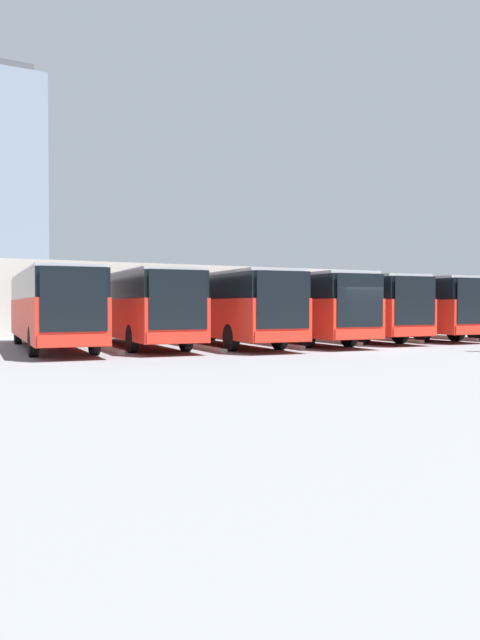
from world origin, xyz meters
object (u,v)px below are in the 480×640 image
Objects in this scene: bus_0 at (440,306)px; bus_4 at (220,306)px; bus_1 at (391,306)px; bus_2 at (337,306)px; bus_6 at (51,306)px; bus_5 at (135,306)px; bus_3 at (286,306)px.

bus_4 is at bearing 8.01° from bus_0.
bus_2 is at bearing 4.14° from bus_1.
bus_1 is 18.07m from bus_6.
bus_0 is 1.00× the size of bus_4.
bus_1 is 1.00× the size of bus_5.
bus_2 is (7.23, -0.18, 0.00)m from bus_0.
bus_0 is at bearing -171.66° from bus_3.
bus_3 is (7.23, 0.67, 0.00)m from bus_1.
bus_5 is 1.00× the size of bus_6.
bus_0 is 21.69m from bus_6.
bus_2 and bus_6 have the same top height.
bus_3 is at bearing -172.99° from bus_4.
bus_5 is at bearing 4.00° from bus_0.
bus_5 is (10.84, -0.25, 0.00)m from bus_2.
bus_6 is at bearing 4.36° from bus_0.
bus_6 is at bearing -2.88° from bus_4.
bus_1 is at bearing -175.51° from bus_6.
bus_4 and bus_6 have the same top height.
bus_4 is at bearing 177.12° from bus_6.
bus_0 is 1.00× the size of bus_5.
bus_1 and bus_6 have the same top height.
bus_5 is (18.07, -0.42, 0.00)m from bus_0.
bus_3 is 1.00× the size of bus_5.
bus_5 is at bearing -2.47° from bus_3.
bus_5 is 3.61m from bus_6.
bus_1 and bus_2 have the same top height.
bus_3 is 3.62m from bus_4.
bus_1 is at bearing -169.36° from bus_3.
bus_3 is (3.61, 0.75, 0.00)m from bus_2.
bus_1 is 1.00× the size of bus_2.
bus_0 is 1.00× the size of bus_2.
bus_1 is at bearing -175.93° from bus_5.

